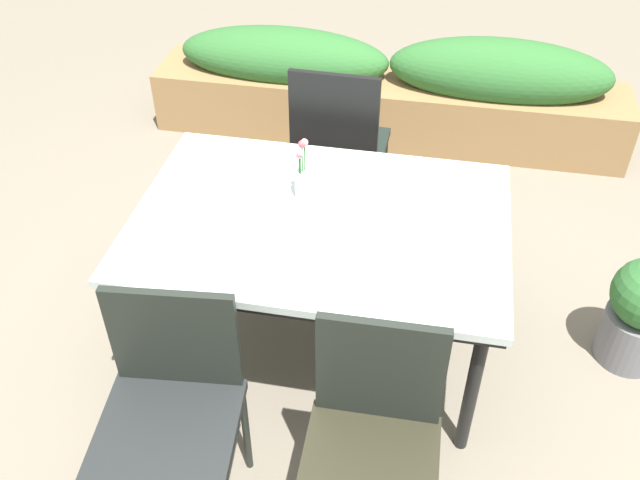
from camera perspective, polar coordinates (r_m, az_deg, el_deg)
ground_plane at (r=3.28m, az=0.34°, el=-9.19°), size 12.00×12.00×0.00m
dining_table at (r=2.86m, az=-0.00°, el=0.91°), size 1.51×1.05×0.73m
chair_far_side at (r=3.61m, az=1.49°, el=7.91°), size 0.47×0.47×1.00m
chair_near_right at (r=2.34m, az=4.32°, el=-15.56°), size 0.44×0.44×0.94m
chair_near_left at (r=2.47m, az=-12.04°, el=-12.84°), size 0.51×0.51×0.93m
flower_vase at (r=2.89m, az=-1.44°, el=5.01°), size 0.06×0.06×0.27m
planter_box at (r=4.64m, az=5.70°, el=12.12°), size 3.02×0.50×0.71m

